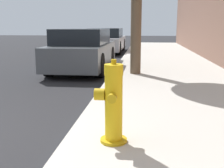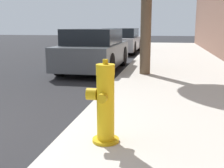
# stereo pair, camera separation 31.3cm
# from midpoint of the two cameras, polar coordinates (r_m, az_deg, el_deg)

# --- Properties ---
(fire_hydrant) EXTENTS (0.37, 0.39, 0.94)m
(fire_hydrant) POSITION_cam_midpoint_polar(r_m,az_deg,el_deg) (3.11, 1.43, -4.14)
(fire_hydrant) COLOR #C39C11
(fire_hydrant) RESTS_ON sidewalk_slab
(parked_car_near) EXTENTS (1.69, 4.08, 1.35)m
(parked_car_near) POSITION_cam_midpoint_polar(r_m,az_deg,el_deg) (9.26, -2.60, 6.89)
(parked_car_near) COLOR #4C5156
(parked_car_near) RESTS_ON ground_plane
(parked_car_mid) EXTENTS (1.81, 4.48, 1.32)m
(parked_car_mid) POSITION_cam_midpoint_polar(r_m,az_deg,el_deg) (15.61, 2.59, 8.81)
(parked_car_mid) COLOR #B7B7BC
(parked_car_mid) RESTS_ON ground_plane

